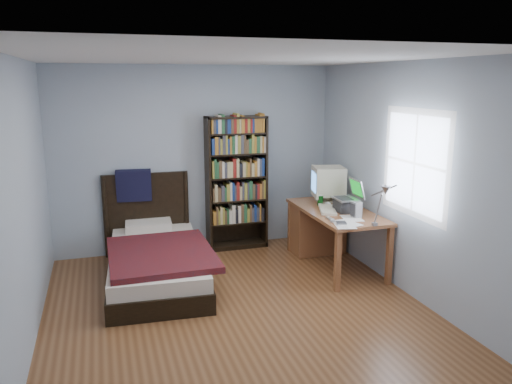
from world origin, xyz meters
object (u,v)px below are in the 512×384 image
crt_monitor (327,182)px  speaker (357,210)px  desk (321,225)px  soda_can (320,201)px  bed (156,257)px  bookshelf (237,183)px  keyboard (327,210)px  laptop (346,202)px  desk_lamp (384,194)px

crt_monitor → speaker: (-0.01, -0.82, -0.17)m
desk → soda_can: (-0.10, -0.15, 0.38)m
crt_monitor → bed: 2.40m
soda_can → crt_monitor: bearing=44.8°
crt_monitor → bed: size_ratio=0.22×
desk → crt_monitor: bearing=18.3°
soda_can → bookshelf: (-0.88, 0.83, 0.12)m
crt_monitor → soda_can: size_ratio=3.72×
keyboard → laptop: bearing=-0.5°
keyboard → soda_can: bearing=103.7°
crt_monitor → bed: crt_monitor is taller
crt_monitor → bookshelf: bearing=148.6°
desk_lamp → soda_can: size_ratio=4.13×
crt_monitor → keyboard: crt_monitor is taller
bed → keyboard: bearing=-8.0°
bookshelf → desk: bearing=-34.5°
crt_monitor → speaker: bearing=-90.8°
crt_monitor → desk_lamp: 1.53m
desk → laptop: size_ratio=3.86×
desk → soda_can: size_ratio=11.71×
soda_can → bookshelf: size_ratio=0.07×
speaker → bed: 2.43m
soda_can → bed: size_ratio=0.06×
laptop → keyboard: (-0.21, 0.08, -0.09)m
soda_can → bed: bearing=179.6°
keyboard → bed: 2.15m
desk → soda_can: bearing=-123.0°
keyboard → soda_can: 0.28m
crt_monitor → speaker: 0.84m
keyboard → bookshelf: bookshelf is taller
desk → keyboard: keyboard is taller
desk → desk_lamp: desk_lamp is taller
bookshelf → bed: bookshelf is taller
laptop → desk_lamp: desk_lamp is taller
laptop → keyboard: 0.25m
laptop → soda_can: (-0.18, 0.35, -0.05)m
speaker → keyboard: bearing=109.5°
keyboard → speaker: speaker is taller
keyboard → bookshelf: size_ratio=0.26×
desk → crt_monitor: 0.59m
crt_monitor → desk_lamp: desk_lamp is taller
speaker → laptop: bearing=78.2°
desk_lamp → crt_monitor: bearing=86.5°
desk_lamp → bookshelf: (-0.97, 2.16, -0.25)m
desk → keyboard: bearing=-106.5°
desk_lamp → bed: size_ratio=0.25×
crt_monitor → keyboard: bearing=-114.5°
laptop → bed: bed is taller
keyboard → bed: bed is taller
keyboard → bed: bearing=-168.3°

